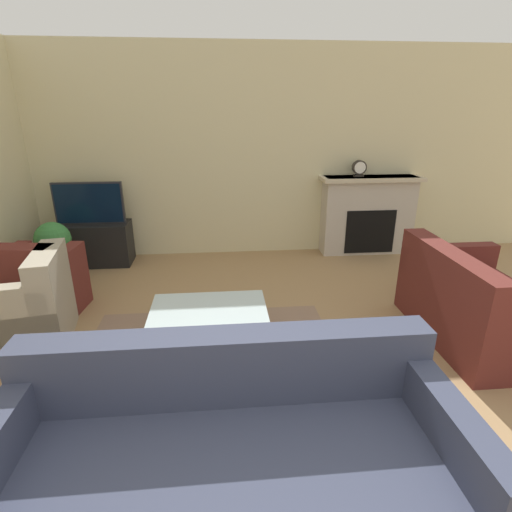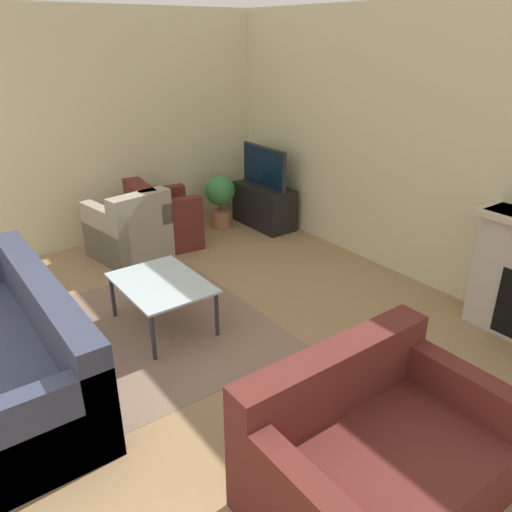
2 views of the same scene
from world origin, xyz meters
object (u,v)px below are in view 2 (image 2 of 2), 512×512
at_px(tv, 264,167).
at_px(couch_sectional, 2,358).
at_px(couch_loveseat, 373,456).
at_px(armchair_by_window, 130,233).
at_px(potted_plant, 220,196).
at_px(armchair_accent, 162,223).
at_px(coffee_table, 161,286).

distance_m(tv, couch_sectional, 3.99).
distance_m(couch_loveseat, armchair_by_window, 3.92).
relative_size(tv, couch_sectional, 0.38).
bearing_deg(couch_sectional, tv, 114.44).
relative_size(couch_loveseat, potted_plant, 1.94).
height_order(armchair_by_window, armchair_accent, same).
bearing_deg(couch_loveseat, potted_plant, 68.05).
distance_m(tv, armchair_by_window, 1.95).
bearing_deg(coffee_table, armchair_accent, 153.44).
bearing_deg(armchair_accent, coffee_table, 160.23).
xyz_separation_m(couch_loveseat, potted_plant, (-4.13, 1.67, 0.13)).
relative_size(couch_sectional, couch_loveseat, 1.60).
xyz_separation_m(tv, couch_sectional, (1.64, -3.60, -0.53)).
bearing_deg(coffee_table, potted_plant, 135.69).
relative_size(couch_sectional, armchair_accent, 2.68).
height_order(couch_loveseat, armchair_by_window, same).
height_order(tv, coffee_table, tv).
relative_size(coffee_table, potted_plant, 1.30).
xyz_separation_m(couch_loveseat, coffee_table, (-2.32, -0.10, 0.10)).
bearing_deg(couch_sectional, potted_plant, 122.02).
bearing_deg(couch_loveseat, armchair_accent, 79.68).
xyz_separation_m(couch_loveseat, armchair_by_window, (-3.91, 0.29, 0.01)).
bearing_deg(coffee_table, armchair_by_window, 166.25).
xyz_separation_m(armchair_accent, coffee_table, (1.65, -0.83, 0.09)).
xyz_separation_m(armchair_accent, potted_plant, (-0.16, 0.94, 0.12)).
distance_m(armchair_by_window, coffee_table, 1.63).
relative_size(armchair_by_window, potted_plant, 1.26).
bearing_deg(tv, couch_sectional, -65.56).
bearing_deg(armchair_accent, couch_loveseat, 176.48).
bearing_deg(couch_loveseat, coffee_table, 92.53).
bearing_deg(armchair_by_window, potted_plant, 179.88).
distance_m(armchair_accent, coffee_table, 1.85).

